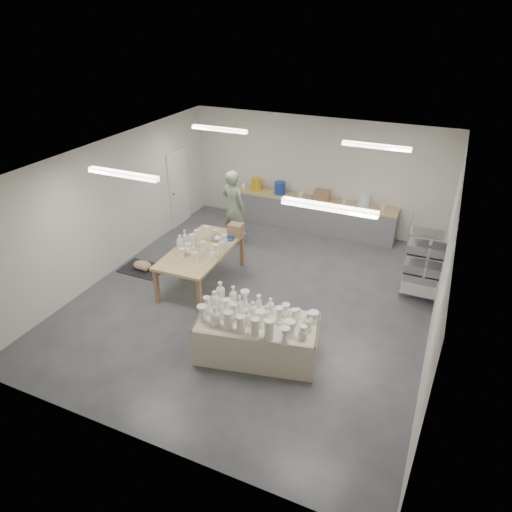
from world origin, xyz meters
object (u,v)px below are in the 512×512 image
at_px(work_table, 205,248).
at_px(potter, 234,207).
at_px(drying_table, 256,335).
at_px(red_stool, 239,227).

relative_size(work_table, potter, 1.19).
distance_m(drying_table, potter, 4.57).
height_order(work_table, potter, potter).
bearing_deg(potter, red_stool, -74.43).
bearing_deg(work_table, red_stool, 96.10).
height_order(drying_table, work_table, work_table).
xyz_separation_m(work_table, potter, (-0.32, 2.07, 0.11)).
xyz_separation_m(drying_table, work_table, (-2.02, 1.81, 0.41)).
xyz_separation_m(drying_table, potter, (-2.34, 3.88, 0.53)).
bearing_deg(work_table, drying_table, -43.60).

